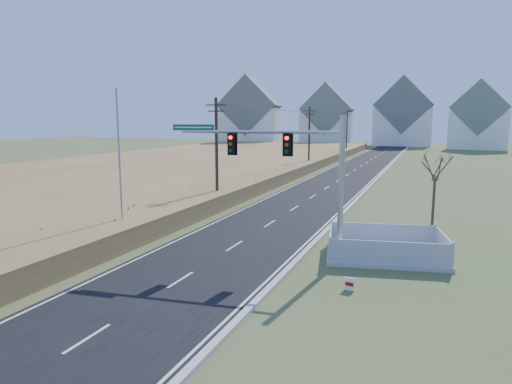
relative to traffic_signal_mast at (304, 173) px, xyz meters
name	(u,v)px	position (x,y,z in m)	size (l,w,h in m)	color
ground	(202,268)	(-4.27, -3.20, -4.56)	(260.00, 260.00, 0.00)	#455B2C
road	(359,168)	(-4.27, 46.80, -4.53)	(8.00, 180.00, 0.06)	black
curb	(388,168)	(-0.12, 46.80, -4.47)	(0.30, 180.00, 0.18)	#B2AFA8
reed_marsh	(186,164)	(-28.27, 36.80, -3.91)	(38.00, 110.00, 1.30)	#AE7D4E
utility_pole_near	(217,150)	(-10.77, 11.80, 0.12)	(1.80, 0.26, 9.00)	#422D1E
utility_pole_mid	(309,137)	(-10.77, 41.80, 0.12)	(1.80, 0.26, 9.00)	#422D1E
utility_pole_far	(347,132)	(-10.77, 71.80, 0.12)	(1.80, 0.26, 9.00)	#422D1E
condo_nw	(250,117)	(-42.27, 96.80, 3.14)	(17.69, 13.38, 19.05)	white
condo_nnw	(327,120)	(-22.27, 104.80, 2.38)	(14.93, 11.17, 17.03)	white
condo_n	(403,118)	(-2.27, 108.80, 3.05)	(15.27, 10.20, 18.54)	white
condo_ne	(479,121)	(15.73, 100.80, 2.28)	(14.12, 10.51, 16.52)	white
traffic_signal_mast	(304,173)	(0.00, 0.00, 0.00)	(9.33, 1.36, 7.47)	#9EA0A5
fence_enclosure	(385,252)	(4.00, 1.90, -4.28)	(6.78, 5.27, 1.39)	#B7B5AD
open_sign	(350,284)	(3.07, -3.59, -4.26)	(0.45, 0.13, 0.56)	white
flagpole	(120,181)	(-11.27, -0.18, -0.96)	(0.41, 0.41, 9.03)	#B7B5AD
bare_tree	(436,165)	(6.25, 7.24, -0.07)	(2.10, 2.10, 5.57)	#4C3F33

